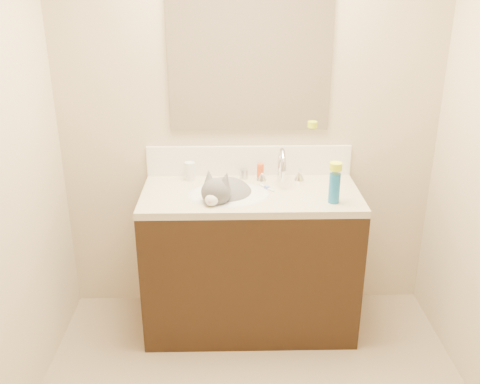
{
  "coord_description": "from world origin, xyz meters",
  "views": [
    {
      "loc": [
        -0.12,
        -1.74,
        1.98
      ],
      "look_at": [
        -0.06,
        0.92,
        0.88
      ],
      "focal_mm": 40.0,
      "sensor_mm": 36.0,
      "label": 1
    }
  ],
  "objects_px": {
    "basin": "(229,206)",
    "pill_bottle": "(190,171)",
    "amber_bottle": "(260,172)",
    "faucet": "(281,168)",
    "cat": "(225,197)",
    "silver_jar": "(244,174)",
    "spray_can": "(334,188)",
    "vanity_cabinet": "(250,263)"
  },
  "relations": [
    {
      "from": "basin",
      "to": "pill_bottle",
      "type": "relative_size",
      "value": 4.2
    },
    {
      "from": "amber_bottle",
      "to": "basin",
      "type": "bearing_deg",
      "value": -129.73
    },
    {
      "from": "faucet",
      "to": "cat",
      "type": "height_order",
      "value": "faucet"
    },
    {
      "from": "basin",
      "to": "cat",
      "type": "bearing_deg",
      "value": 143.6
    },
    {
      "from": "silver_jar",
      "to": "spray_can",
      "type": "relative_size",
      "value": 0.35
    },
    {
      "from": "faucet",
      "to": "silver_jar",
      "type": "xyz_separation_m",
      "value": [
        -0.21,
        0.08,
        -0.06
      ]
    },
    {
      "from": "basin",
      "to": "silver_jar",
      "type": "relative_size",
      "value": 8.07
    },
    {
      "from": "cat",
      "to": "basin",
      "type": "bearing_deg",
      "value": -15.89
    },
    {
      "from": "silver_jar",
      "to": "amber_bottle",
      "type": "relative_size",
      "value": 0.57
    },
    {
      "from": "faucet",
      "to": "cat",
      "type": "relative_size",
      "value": 0.61
    },
    {
      "from": "basin",
      "to": "spray_can",
      "type": "xyz_separation_m",
      "value": [
        0.55,
        -0.12,
        0.15
      ]
    },
    {
      "from": "faucet",
      "to": "silver_jar",
      "type": "relative_size",
      "value": 5.02
    },
    {
      "from": "cat",
      "to": "pill_bottle",
      "type": "relative_size",
      "value": 4.25
    },
    {
      "from": "cat",
      "to": "faucet",
      "type": "bearing_deg",
      "value": 45.68
    },
    {
      "from": "cat",
      "to": "silver_jar",
      "type": "xyz_separation_m",
      "value": [
        0.11,
        0.23,
        0.05
      ]
    },
    {
      "from": "vanity_cabinet",
      "to": "cat",
      "type": "height_order",
      "value": "cat"
    },
    {
      "from": "cat",
      "to": "spray_can",
      "type": "height_order",
      "value": "cat"
    },
    {
      "from": "vanity_cabinet",
      "to": "basin",
      "type": "height_order",
      "value": "basin"
    },
    {
      "from": "vanity_cabinet",
      "to": "silver_jar",
      "type": "xyz_separation_m",
      "value": [
        -0.03,
        0.21,
        0.48
      ]
    },
    {
      "from": "vanity_cabinet",
      "to": "cat",
      "type": "bearing_deg",
      "value": -174.34
    },
    {
      "from": "vanity_cabinet",
      "to": "cat",
      "type": "distance_m",
      "value": 0.45
    },
    {
      "from": "basin",
      "to": "spray_can",
      "type": "bearing_deg",
      "value": -12.59
    },
    {
      "from": "cat",
      "to": "amber_bottle",
      "type": "bearing_deg",
      "value": 65.46
    },
    {
      "from": "cat",
      "to": "spray_can",
      "type": "relative_size",
      "value": 2.86
    },
    {
      "from": "amber_bottle",
      "to": "spray_can",
      "type": "xyz_separation_m",
      "value": [
        0.37,
        -0.34,
        0.03
      ]
    },
    {
      "from": "vanity_cabinet",
      "to": "basin",
      "type": "distance_m",
      "value": 0.4
    },
    {
      "from": "silver_jar",
      "to": "amber_bottle",
      "type": "xyz_separation_m",
      "value": [
        0.1,
        -0.02,
        0.02
      ]
    },
    {
      "from": "cat",
      "to": "pill_bottle",
      "type": "xyz_separation_m",
      "value": [
        -0.2,
        0.21,
        0.08
      ]
    },
    {
      "from": "pill_bottle",
      "to": "cat",
      "type": "bearing_deg",
      "value": -45.32
    },
    {
      "from": "spray_can",
      "to": "pill_bottle",
      "type": "bearing_deg",
      "value": 156.01
    },
    {
      "from": "basin",
      "to": "amber_bottle",
      "type": "xyz_separation_m",
      "value": [
        0.18,
        0.22,
        0.12
      ]
    },
    {
      "from": "vanity_cabinet",
      "to": "pill_bottle",
      "type": "distance_m",
      "value": 0.64
    },
    {
      "from": "faucet",
      "to": "pill_bottle",
      "type": "distance_m",
      "value": 0.53
    },
    {
      "from": "vanity_cabinet",
      "to": "faucet",
      "type": "relative_size",
      "value": 4.29
    },
    {
      "from": "cat",
      "to": "amber_bottle",
      "type": "relative_size",
      "value": 4.69
    },
    {
      "from": "faucet",
      "to": "basin",
      "type": "bearing_deg",
      "value": -150.88
    },
    {
      "from": "faucet",
      "to": "pill_bottle",
      "type": "height_order",
      "value": "faucet"
    },
    {
      "from": "faucet",
      "to": "spray_can",
      "type": "relative_size",
      "value": 1.76
    },
    {
      "from": "vanity_cabinet",
      "to": "basin",
      "type": "relative_size",
      "value": 2.67
    },
    {
      "from": "cat",
      "to": "amber_bottle",
      "type": "height_order",
      "value": "cat"
    },
    {
      "from": "faucet",
      "to": "cat",
      "type": "bearing_deg",
      "value": -154.83
    },
    {
      "from": "pill_bottle",
      "to": "silver_jar",
      "type": "distance_m",
      "value": 0.32
    }
  ]
}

